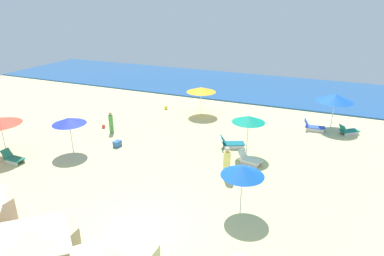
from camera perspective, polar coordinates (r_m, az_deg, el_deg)
ground_plane at (r=14.13m, az=-9.00°, el=-16.65°), size 60.00×60.00×0.00m
ocean at (r=35.00m, az=12.05°, el=6.73°), size 60.00×11.85×0.12m
umbrella_0 at (r=25.88m, az=1.59°, el=6.58°), size 2.28×2.28×2.22m
umbrella_2 at (r=20.50m, az=-20.31°, el=1.15°), size 1.95×1.95×2.21m
umbrella_3 at (r=13.93m, az=8.65°, el=-7.28°), size 1.82×1.82×2.23m
umbrella_4 at (r=25.02m, az=23.32°, el=4.77°), size 2.49×2.49×2.50m
lounge_chair_4_0 at (r=24.66m, az=20.08°, el=0.20°), size 1.47×0.71×0.77m
lounge_chair_4_1 at (r=24.93m, az=25.18°, el=-0.43°), size 1.42×1.29×0.71m
umbrella_5 at (r=19.13m, az=9.66°, el=1.51°), size 1.91×1.91×2.43m
lounge_chair_5_0 at (r=20.66m, az=6.78°, el=-2.63°), size 1.61×1.22×0.78m
lounge_chair_5_1 at (r=18.84m, az=9.74°, el=-5.28°), size 1.40×0.92×0.75m
lounge_chair_6_1 at (r=21.30m, az=-28.36°, el=-4.54°), size 1.25×0.58×0.72m
beachgoer_0 at (r=23.27m, az=-13.69°, el=0.82°), size 0.41×0.41×1.50m
beachgoer_2 at (r=17.02m, az=5.97°, el=-6.13°), size 0.53×0.53×1.75m
beach_ball_0 at (r=24.49m, az=-14.91°, el=0.31°), size 0.27×0.27×0.27m
cooler_box_1 at (r=21.24m, az=-12.67°, el=-2.64°), size 0.40×0.53×0.37m
beach_ball_2 at (r=27.80m, az=-4.48°, el=3.55°), size 0.31×0.31×0.31m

